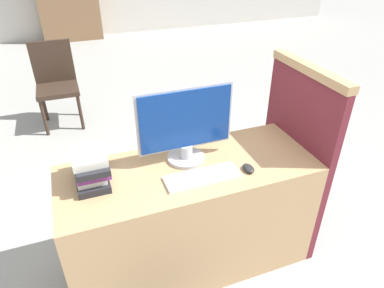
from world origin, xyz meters
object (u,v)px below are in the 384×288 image
object	(u,v)px
book_stack	(91,168)
far_chair	(56,80)
monitor	(186,125)
keyboard	(202,177)
mouse	(248,168)

from	to	relation	value
book_stack	far_chair	bearing A→B (deg)	94.19
monitor	far_chair	bearing A→B (deg)	107.08
monitor	keyboard	world-z (taller)	monitor
far_chair	mouse	bearing A→B (deg)	-116.86
keyboard	mouse	size ratio (longest dim) A/B	4.64
book_stack	monitor	bearing A→B (deg)	2.82
monitor	far_chair	distance (m)	2.47
monitor	mouse	bearing A→B (deg)	-38.59
monitor	book_stack	distance (m)	0.56
monitor	book_stack	size ratio (longest dim) A/B	1.99
keyboard	mouse	distance (m)	0.27
monitor	far_chair	world-z (taller)	monitor
mouse	book_stack	size ratio (longest dim) A/B	0.32
keyboard	far_chair	distance (m)	2.64
monitor	keyboard	xyz separation A→B (m)	(0.02, -0.21, -0.22)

